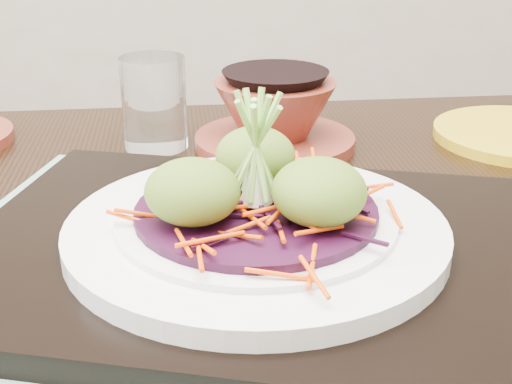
{
  "coord_description": "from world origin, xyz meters",
  "views": [
    {
      "loc": [
        0.08,
        -0.44,
        0.97
      ],
      "look_at": [
        0.08,
        0.05,
        0.76
      ],
      "focal_mm": 50.0,
      "sensor_mm": 36.0,
      "label": 1
    }
  ],
  "objects_px": {
    "terracotta_bowl_set": "(275,118)",
    "dining_table": "(265,317)",
    "water_glass": "(154,103)",
    "serving_tray": "(256,252)",
    "white_plate": "(256,229)"
  },
  "relations": [
    {
      "from": "water_glass",
      "to": "terracotta_bowl_set",
      "type": "xyz_separation_m",
      "value": [
        0.13,
        -0.0,
        -0.02
      ]
    },
    {
      "from": "dining_table",
      "to": "terracotta_bowl_set",
      "type": "bearing_deg",
      "value": 79.86
    },
    {
      "from": "white_plate",
      "to": "water_glass",
      "type": "height_order",
      "value": "water_glass"
    },
    {
      "from": "white_plate",
      "to": "water_glass",
      "type": "relative_size",
      "value": 2.82
    },
    {
      "from": "white_plate",
      "to": "water_glass",
      "type": "distance_m",
      "value": 0.3
    },
    {
      "from": "water_glass",
      "to": "dining_table",
      "type": "bearing_deg",
      "value": -59.72
    },
    {
      "from": "dining_table",
      "to": "terracotta_bowl_set",
      "type": "distance_m",
      "value": 0.24
    },
    {
      "from": "serving_tray",
      "to": "white_plate",
      "type": "distance_m",
      "value": 0.02
    },
    {
      "from": "terracotta_bowl_set",
      "to": "dining_table",
      "type": "bearing_deg",
      "value": -93.78
    },
    {
      "from": "white_plate",
      "to": "water_glass",
      "type": "xyz_separation_m",
      "value": [
        -0.11,
        0.28,
        0.02
      ]
    },
    {
      "from": "dining_table",
      "to": "white_plate",
      "type": "xyz_separation_m",
      "value": [
        -0.01,
        -0.07,
        0.13
      ]
    },
    {
      "from": "water_glass",
      "to": "serving_tray",
      "type": "bearing_deg",
      "value": -68.41
    },
    {
      "from": "white_plate",
      "to": "water_glass",
      "type": "bearing_deg",
      "value": 111.59
    },
    {
      "from": "dining_table",
      "to": "white_plate",
      "type": "relative_size",
      "value": 4.24
    },
    {
      "from": "serving_tray",
      "to": "water_glass",
      "type": "relative_size",
      "value": 4.33
    }
  ]
}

